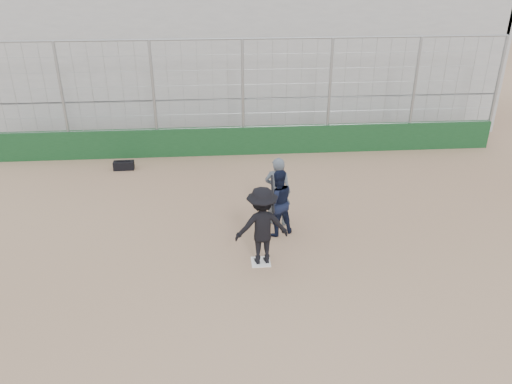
{
  "coord_description": "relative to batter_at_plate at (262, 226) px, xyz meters",
  "views": [
    {
      "loc": [
        -0.9,
        -9.73,
        6.51
      ],
      "look_at": [
        0.0,
        1.4,
        1.15
      ],
      "focal_mm": 35.0,
      "sensor_mm": 36.0,
      "label": 1
    }
  ],
  "objects": [
    {
      "name": "ground",
      "position": [
        -0.03,
        -0.04,
        -0.95
      ],
      "size": [
        90.0,
        90.0,
        0.0
      ],
      "primitive_type": "plane",
      "color": "brown",
      "rests_on": "ground"
    },
    {
      "name": "catcher_crouched",
      "position": [
        0.5,
        1.21,
        -0.35
      ],
      "size": [
        1.05,
        0.94,
        1.2
      ],
      "color": "black",
      "rests_on": "ground"
    },
    {
      "name": "equipment_bag",
      "position": [
        -4.08,
        5.84,
        -0.8
      ],
      "size": [
        0.67,
        0.3,
        0.32
      ],
      "color": "black",
      "rests_on": "ground"
    },
    {
      "name": "bleachers",
      "position": [
        -0.03,
        11.91,
        1.98
      ],
      "size": [
        20.25,
        6.7,
        6.98
      ],
      "color": "gray",
      "rests_on": "ground"
    },
    {
      "name": "batter_at_plate",
      "position": [
        0.0,
        0.0,
        0.0
      ],
      "size": [
        1.29,
        0.85,
        2.03
      ],
      "color": "black",
      "rests_on": "ground"
    },
    {
      "name": "umpire",
      "position": [
        0.57,
        1.78,
        -0.1
      ],
      "size": [
        0.79,
        0.64,
        1.69
      ],
      "primitive_type": "imported",
      "rotation": [
        0.0,
        0.0,
        2.83
      ],
      "color": "#48515B",
      "rests_on": "ground"
    },
    {
      "name": "home_plate",
      "position": [
        -0.03,
        -0.04,
        -0.93
      ],
      "size": [
        0.44,
        0.44,
        0.02
      ],
      "primitive_type": "cube",
      "color": "white",
      "rests_on": "ground"
    },
    {
      "name": "backstop",
      "position": [
        -0.03,
        6.96,
        0.01
      ],
      "size": [
        18.1,
        0.25,
        4.04
      ],
      "color": "#103518",
      "rests_on": "ground"
    }
  ]
}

